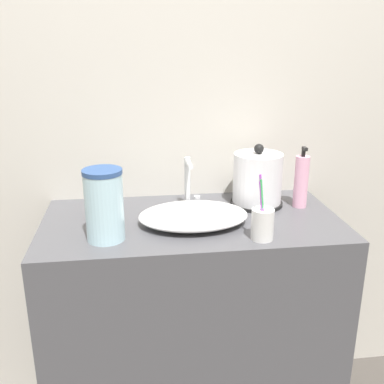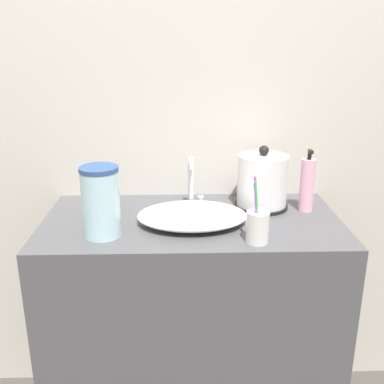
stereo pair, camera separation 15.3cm
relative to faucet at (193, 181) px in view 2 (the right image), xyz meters
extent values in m
cube|color=beige|center=(-0.01, 0.17, 0.30)|extent=(6.00, 0.04, 2.60)
cube|color=#4C4C51|center=(-0.01, -0.11, -0.55)|extent=(1.04, 0.53, 0.89)
ellipsoid|color=white|center=(-0.01, -0.15, -0.07)|extent=(0.37, 0.26, 0.06)
cylinder|color=silver|center=(-0.01, 0.01, -0.01)|extent=(0.02, 0.02, 0.19)
cylinder|color=silver|center=(-0.01, -0.04, 0.08)|extent=(0.02, 0.10, 0.02)
cylinder|color=silver|center=(0.03, 0.01, -0.08)|extent=(0.02, 0.02, 0.04)
cylinder|color=black|center=(0.26, 0.00, -0.10)|extent=(0.20, 0.20, 0.01)
cylinder|color=silver|center=(0.26, 0.00, 0.00)|extent=(0.18, 0.18, 0.20)
sphere|color=black|center=(0.26, 0.00, 0.11)|extent=(0.04, 0.04, 0.04)
cylinder|color=silver|center=(0.19, -0.31, -0.05)|extent=(0.07, 0.07, 0.10)
cylinder|color=green|center=(0.18, -0.32, 0.02)|extent=(0.02, 0.02, 0.16)
cylinder|color=#B24CCC|center=(0.18, -0.31, 0.02)|extent=(0.02, 0.02, 0.17)
cylinder|color=#B24CCC|center=(0.18, -0.32, 0.01)|extent=(0.03, 0.02, 0.15)
cylinder|color=#EAA8C6|center=(0.41, -0.04, -0.01)|extent=(0.05, 0.05, 0.19)
cylinder|color=black|center=(0.41, -0.04, 0.10)|extent=(0.01, 0.01, 0.02)
cube|color=black|center=(0.41, -0.05, 0.12)|extent=(0.01, 0.03, 0.01)
cylinder|color=#28282D|center=(-0.32, -0.03, -0.05)|extent=(0.06, 0.06, 0.11)
cylinder|color=white|center=(-0.32, -0.03, 0.02)|extent=(0.02, 0.02, 0.02)
cube|color=white|center=(-0.32, -0.04, 0.04)|extent=(0.02, 0.04, 0.01)
cylinder|color=#B2DBEA|center=(-0.30, -0.24, 0.00)|extent=(0.12, 0.12, 0.21)
cylinder|color=#2D4C84|center=(-0.30, -0.24, 0.12)|extent=(0.12, 0.12, 0.01)
camera|label=1|loc=(-0.20, -1.56, 0.49)|focal=42.00mm
camera|label=2|loc=(-0.05, -1.57, 0.49)|focal=42.00mm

